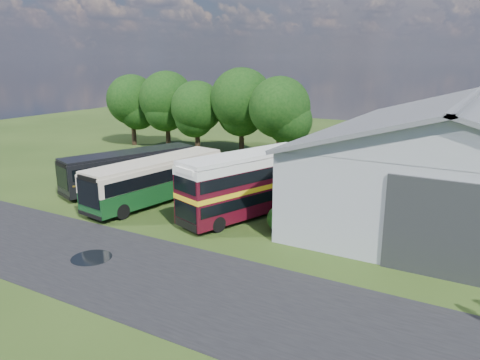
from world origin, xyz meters
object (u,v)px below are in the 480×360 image
Objects in this scene: bus_green_single at (156,179)px; bus_maroon_double at (247,185)px; storage_shed at (466,153)px; bus_dark_single at (130,169)px.

bus_maroon_double reaches higher than bus_green_single.
bus_green_single is (-20.10, -9.10, -2.43)m from storage_shed.
bus_dark_single is (-24.38, -7.31, -2.51)m from storage_shed.
storage_shed is 2.05× the size of bus_green_single.
bus_green_single is 7.54m from bus_maroon_double.
storage_shed is 2.15× the size of bus_dark_single.
bus_green_single is at bearing -157.10° from bus_maroon_double.
bus_maroon_double is at bearing 12.62° from bus_green_single.
storage_shed reaches higher than bus_green_single.
storage_shed is 25.58m from bus_dark_single.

